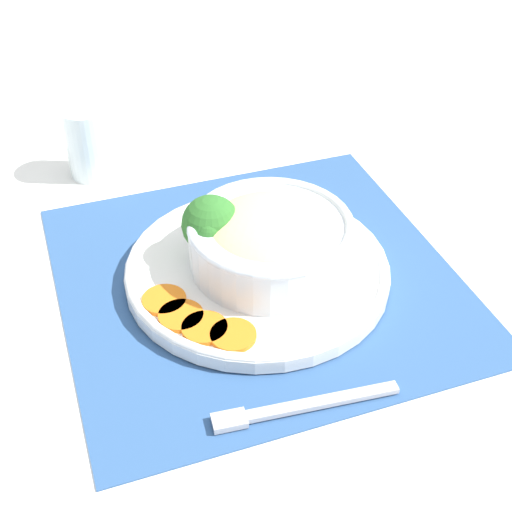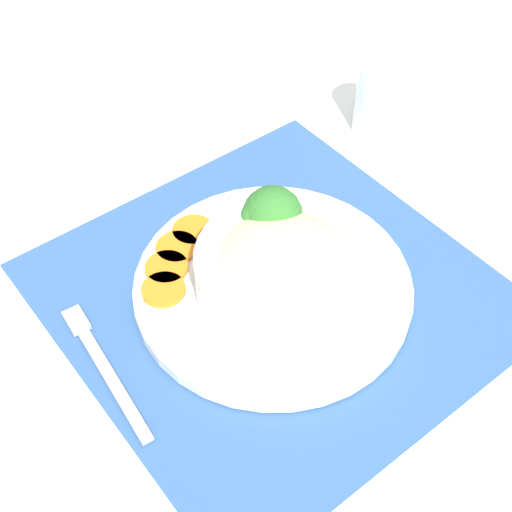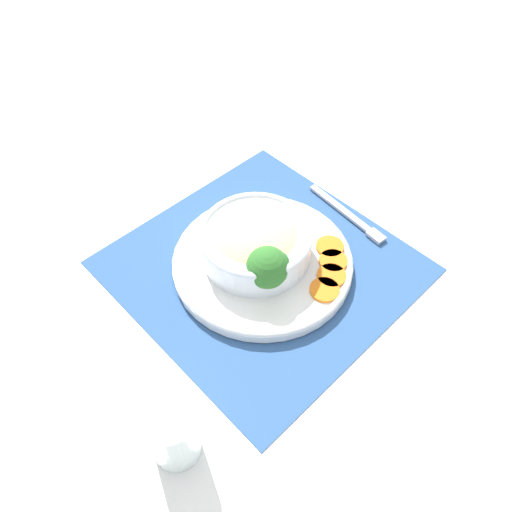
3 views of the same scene
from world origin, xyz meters
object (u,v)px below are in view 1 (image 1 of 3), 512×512
at_px(water_glass, 89,146).
at_px(fork, 288,409).
at_px(bowl, 270,237).
at_px(broccoli_floret, 211,225).

height_order(water_glass, fork, water_glass).
bearing_deg(bowl, fork, 162.37).
xyz_separation_m(broccoli_floret, water_glass, (0.27, 0.09, -0.02)).
distance_m(bowl, fork, 0.21).
bearing_deg(fork, water_glass, 17.04).
relative_size(bowl, broccoli_floret, 2.34).
xyz_separation_m(bowl, broccoli_floret, (0.03, 0.06, 0.01)).
height_order(bowl, fork, bowl).
relative_size(water_glass, fork, 0.54).
distance_m(bowl, broccoli_floret, 0.07).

